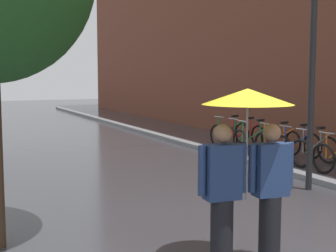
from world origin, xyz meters
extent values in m
cube|color=slate|center=(3.20, 10.00, 0.06)|extent=(0.30, 36.00, 0.12)
torus|color=black|center=(3.96, 4.01, 0.35)|extent=(0.09, 0.70, 0.70)
cylinder|color=orange|center=(4.04, 4.01, 0.64)|extent=(0.04, 0.04, 0.58)
cylinder|color=#9E9EA3|center=(4.04, 4.01, 0.93)|extent=(0.05, 0.46, 0.03)
torus|color=black|center=(3.97, 4.78, 0.35)|extent=(0.15, 0.70, 0.70)
torus|color=black|center=(4.98, 4.91, 0.35)|extent=(0.15, 0.70, 0.70)
cylinder|color=slate|center=(4.57, 4.86, 0.55)|extent=(0.88, 0.15, 0.43)
cylinder|color=slate|center=(4.67, 4.87, 0.62)|extent=(0.04, 0.04, 0.55)
cube|color=black|center=(4.67, 4.87, 0.93)|extent=(0.23, 0.13, 0.06)
cylinder|color=slate|center=(4.05, 4.79, 0.64)|extent=(0.04, 0.04, 0.58)
cylinder|color=#9E9EA3|center=(4.05, 4.79, 0.93)|extent=(0.09, 0.46, 0.03)
torus|color=black|center=(4.05, 5.57, 0.35)|extent=(0.08, 0.70, 0.70)
torus|color=black|center=(5.07, 5.60, 0.35)|extent=(0.08, 0.70, 0.70)
cylinder|color=#233DA8|center=(4.66, 5.59, 0.55)|extent=(0.88, 0.06, 0.43)
cylinder|color=#233DA8|center=(4.77, 5.59, 0.62)|extent=(0.04, 0.04, 0.55)
cube|color=black|center=(4.77, 5.59, 0.93)|extent=(0.22, 0.11, 0.06)
cylinder|color=#233DA8|center=(4.13, 5.57, 0.64)|extent=(0.04, 0.04, 0.58)
cylinder|color=#9E9EA3|center=(4.13, 5.57, 0.93)|extent=(0.04, 0.46, 0.03)
torus|color=black|center=(3.98, 6.36, 0.35)|extent=(0.10, 0.70, 0.70)
torus|color=black|center=(5.00, 6.30, 0.35)|extent=(0.10, 0.70, 0.70)
cylinder|color=orange|center=(4.60, 6.33, 0.55)|extent=(0.88, 0.08, 0.43)
cylinder|color=orange|center=(4.70, 6.32, 0.62)|extent=(0.04, 0.04, 0.55)
cube|color=black|center=(4.70, 6.32, 0.93)|extent=(0.22, 0.11, 0.06)
cylinder|color=orange|center=(4.07, 6.35, 0.64)|extent=(0.04, 0.04, 0.58)
cylinder|color=#9E9EA3|center=(4.07, 6.35, 0.93)|extent=(0.05, 0.46, 0.03)
torus|color=black|center=(3.82, 7.17, 0.35)|extent=(0.07, 0.70, 0.70)
torus|color=black|center=(4.84, 7.19, 0.35)|extent=(0.07, 0.70, 0.70)
cylinder|color=#1E7A38|center=(4.43, 7.18, 0.55)|extent=(0.88, 0.05, 0.43)
cylinder|color=#1E7A38|center=(4.54, 7.19, 0.62)|extent=(0.04, 0.04, 0.55)
cube|color=black|center=(4.54, 7.19, 0.93)|extent=(0.22, 0.10, 0.06)
cylinder|color=#1E7A38|center=(3.90, 7.17, 0.64)|extent=(0.04, 0.04, 0.58)
cylinder|color=#9E9EA3|center=(3.90, 7.17, 0.93)|extent=(0.04, 0.46, 0.03)
torus|color=black|center=(3.96, 7.88, 0.35)|extent=(0.08, 0.70, 0.70)
torus|color=black|center=(4.98, 7.91, 0.35)|extent=(0.08, 0.70, 0.70)
cylinder|color=red|center=(4.58, 7.90, 0.55)|extent=(0.88, 0.06, 0.43)
cylinder|color=red|center=(4.68, 7.90, 0.62)|extent=(0.04, 0.04, 0.55)
cube|color=black|center=(4.68, 7.90, 0.93)|extent=(0.22, 0.11, 0.06)
cylinder|color=red|center=(4.05, 7.89, 0.64)|extent=(0.04, 0.04, 0.58)
cylinder|color=#9E9EA3|center=(4.05, 7.89, 0.93)|extent=(0.04, 0.46, 0.03)
torus|color=black|center=(3.96, 8.67, 0.35)|extent=(0.14, 0.70, 0.70)
torus|color=black|center=(4.98, 8.78, 0.35)|extent=(0.14, 0.70, 0.70)
cylinder|color=#1E7A38|center=(4.57, 8.73, 0.55)|extent=(0.88, 0.13, 0.43)
cylinder|color=#1E7A38|center=(4.67, 8.75, 0.62)|extent=(0.04, 0.04, 0.55)
cube|color=black|center=(4.67, 8.75, 0.93)|extent=(0.23, 0.12, 0.06)
cylinder|color=#1E7A38|center=(4.04, 8.68, 0.64)|extent=(0.04, 0.04, 0.58)
cylinder|color=#9E9EA3|center=(4.04, 8.68, 0.93)|extent=(0.08, 0.46, 0.03)
cylinder|color=black|center=(-1.00, 0.34, 0.42)|extent=(0.26, 0.26, 0.84)
cube|color=navy|center=(-1.00, 0.34, 1.15)|extent=(0.42, 0.26, 0.63)
sphere|color=#9E7051|center=(-1.00, 0.34, 1.59)|extent=(0.21, 0.21, 0.21)
cylinder|color=navy|center=(-1.25, 0.37, 1.18)|extent=(0.09, 0.09, 0.56)
cylinder|color=navy|center=(-0.75, 0.32, 1.18)|extent=(0.09, 0.09, 0.56)
cylinder|color=black|center=(-0.38, 0.28, 0.41)|extent=(0.26, 0.26, 0.82)
cube|color=navy|center=(-0.38, 0.28, 1.13)|extent=(0.42, 0.26, 0.62)
sphere|color=#9E7051|center=(-0.38, 0.28, 1.57)|extent=(0.21, 0.21, 0.21)
cylinder|color=navy|center=(-0.63, 0.30, 1.16)|extent=(0.09, 0.09, 0.56)
cylinder|color=navy|center=(-0.13, 0.25, 1.16)|extent=(0.09, 0.09, 0.56)
cylinder|color=#9E9EA3|center=(-0.69, 0.33, 1.36)|extent=(0.02, 0.02, 1.12)
cone|color=yellow|center=(-0.69, 0.33, 1.99)|extent=(1.04, 1.04, 0.18)
cylinder|color=black|center=(2.60, 2.95, 2.05)|extent=(0.12, 0.12, 4.11)
camera|label=1|loc=(-3.81, -4.17, 2.23)|focal=51.11mm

